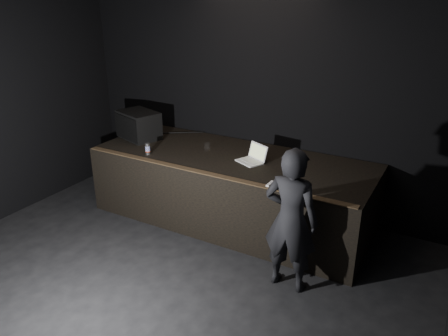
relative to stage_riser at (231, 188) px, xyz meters
name	(u,v)px	position (x,y,z in m)	size (l,w,h in m)	color
ground	(100,334)	(0.00, -2.73, -0.50)	(7.00, 7.00, 0.00)	black
room_walls	(74,142)	(0.00, -2.73, 1.52)	(6.10, 7.10, 3.52)	black
stage_riser	(231,188)	(0.00, 0.00, 0.00)	(4.00, 1.50, 1.00)	black
riser_lip	(205,173)	(0.00, -0.71, 0.51)	(3.92, 0.10, 0.01)	brown
stage_monitor	(139,125)	(-1.67, 0.00, 0.71)	(0.75, 0.64, 0.43)	black
cable	(173,133)	(-1.35, 0.46, 0.51)	(0.02, 0.02, 1.00)	black
laptop	(253,157)	(0.35, -0.03, 0.56)	(0.44, 0.42, 0.24)	white
beer_can	(148,149)	(-1.08, -0.52, 0.58)	(0.07, 0.07, 0.17)	silver
plastic_cup	(207,147)	(-0.43, 0.04, 0.56)	(0.09, 0.09, 0.11)	white
wii_remote	(270,184)	(0.88, -0.64, 0.52)	(0.04, 0.16, 0.03)	white
person	(291,220)	(1.32, -1.07, 0.34)	(0.62, 0.40, 1.69)	black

